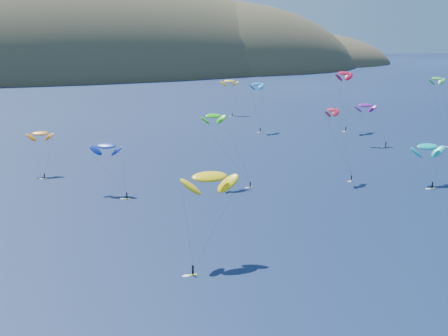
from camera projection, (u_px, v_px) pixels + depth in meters
island at (70, 82)px, 604.26m from camera, size 730.00×300.00×210.00m
kitesurfer_1 at (40, 133)px, 181.49m from camera, size 7.90×10.55×13.89m
kitesurfer_2 at (209, 177)px, 114.56m from camera, size 12.62×10.76×18.21m
kitesurfer_3 at (213, 116)px, 168.64m from camera, size 11.20×11.11×20.63m
kitesurfer_4 at (257, 84)px, 255.82m from camera, size 8.93×9.23×21.48m
kitesurfer_5 at (428, 147)px, 171.08m from camera, size 10.43×9.78×12.79m
kitesurfer_6 at (366, 105)px, 226.32m from camera, size 8.82×11.75×16.55m
kitesurfer_8 at (344, 73)px, 256.93m from camera, size 11.27×9.46×26.32m
kitesurfer_9 at (332, 110)px, 174.29m from camera, size 7.41×9.20×21.26m
kitesurfer_10 at (106, 146)px, 160.95m from camera, size 8.96×13.78×14.43m
kitesurfer_11 at (229, 81)px, 304.39m from camera, size 9.37×12.82×18.66m
kitesurfer_13 at (437, 79)px, 223.22m from camera, size 7.99×8.51×26.18m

